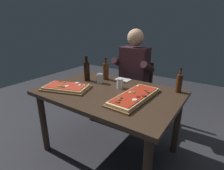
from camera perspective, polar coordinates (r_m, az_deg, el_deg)
ground_plane at (r=2.18m, az=-0.79°, el=-20.30°), size 6.40×6.40×0.00m
dining_table at (r=1.84m, az=-0.88°, el=-4.70°), size 1.40×0.96×0.74m
pizza_rectangular_front at (r=1.91m, az=-14.65°, el=-0.69°), size 0.55×0.41×0.05m
pizza_rectangular_left at (r=1.63m, az=7.35°, el=-3.74°), size 0.28×0.64×0.05m
wine_bottle_dark at (r=2.14m, az=-2.04°, el=4.62°), size 0.07×0.07×0.27m
oil_bottle_amber at (r=2.11m, az=-8.22°, el=4.61°), size 0.07×0.07×0.30m
vinegar_bottle_green at (r=1.86m, az=21.02°, el=0.61°), size 0.06×0.06×0.25m
tumbler_near_camera at (r=1.86m, az=2.62°, el=0.54°), size 0.07×0.07×0.11m
tumbler_far_side at (r=2.03m, az=-4.05°, el=1.99°), size 0.07×0.07×0.11m
napkin_cutlery_set at (r=2.15m, az=3.63°, el=1.77°), size 0.18×0.12×0.01m
diner_chair at (r=2.64m, az=7.74°, el=-0.84°), size 0.44×0.44×0.87m
seated_diner at (r=2.46m, az=6.74°, el=3.95°), size 0.53×0.41×1.33m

